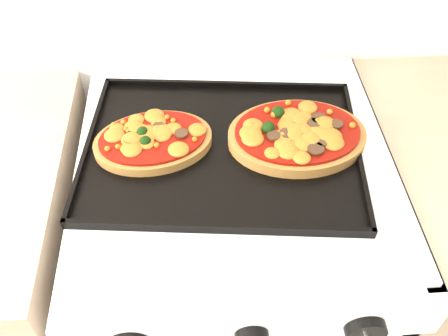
{
  "coord_description": "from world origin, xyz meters",
  "views": [
    {
      "loc": [
        -0.03,
        1.05,
        1.59
      ],
      "look_at": [
        0.01,
        1.66,
        0.92
      ],
      "focal_mm": 40.0,
      "sensor_mm": 36.0,
      "label": 1
    }
  ],
  "objects_px": {
    "baking_tray": "(222,148)",
    "pizza_left": "(153,140)",
    "stove": "(232,278)",
    "pizza_right": "(297,134)"
  },
  "relations": [
    {
      "from": "baking_tray",
      "to": "pizza_right",
      "type": "distance_m",
      "value": 0.14
    },
    {
      "from": "pizza_left",
      "to": "pizza_right",
      "type": "bearing_deg",
      "value": -1.41
    },
    {
      "from": "baking_tray",
      "to": "pizza_right",
      "type": "xyz_separation_m",
      "value": [
        0.14,
        0.01,
        0.02
      ]
    },
    {
      "from": "baking_tray",
      "to": "pizza_left",
      "type": "bearing_deg",
      "value": 179.05
    },
    {
      "from": "pizza_right",
      "to": "pizza_left",
      "type": "bearing_deg",
      "value": 178.59
    },
    {
      "from": "baking_tray",
      "to": "pizza_left",
      "type": "height_order",
      "value": "pizza_left"
    },
    {
      "from": "baking_tray",
      "to": "pizza_left",
      "type": "relative_size",
      "value": 2.31
    },
    {
      "from": "stove",
      "to": "baking_tray",
      "type": "relative_size",
      "value": 1.78
    },
    {
      "from": "baking_tray",
      "to": "pizza_left",
      "type": "xyz_separation_m",
      "value": [
        -0.13,
        0.02,
        0.01
      ]
    },
    {
      "from": "stove",
      "to": "baking_tray",
      "type": "bearing_deg",
      "value": 156.91
    }
  ]
}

